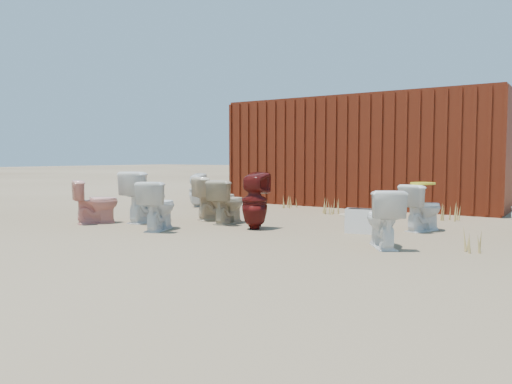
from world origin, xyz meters
The scene contains 21 objects.
ground centered at (0.00, 0.00, 0.00)m, with size 100.00×100.00×0.00m, color brown.
shipping_container centered at (0.00, 5.20, 1.20)m, with size 6.00×2.40×2.40m, color #44130B.
toilet_front_a centered at (-1.90, 0.12, 0.43)m, with size 0.48×0.83×0.85m, color white.
toilet_front_pink centered at (-2.45, -0.45, 0.36)m, with size 0.40×0.70×0.71m, color #F39C8C.
toilet_front_c centered at (-1.06, -0.44, 0.37)m, with size 0.41×0.72×0.73m, color white.
toilet_front_maroon centered at (0.09, 0.43, 0.43)m, with size 0.39×0.39×0.86m, color #53100E.
toilet_front_e centered at (2.21, 0.03, 0.35)m, with size 0.39×0.69×0.70m, color white.
toilet_back_a centered at (-2.82, 2.51, 0.37)m, with size 0.33×0.34×0.73m, color white.
toilet_back_beige_left centered at (-0.64, 0.72, 0.36)m, with size 0.40×0.70×0.71m, color #C0B08D.
toilet_back_beige_right centered at (-1.12, 1.01, 0.37)m, with size 0.42×0.73×0.75m, color beige.
toilet_back_yellowlid centered at (2.23, 1.66, 0.34)m, with size 0.38×0.67×0.69m, color white.
yellow_lid centered at (2.23, 1.66, 0.70)m, with size 0.35×0.44×0.03m, color gold.
loose_tank centered at (1.60, 0.96, 0.17)m, with size 0.50×0.20×0.35m, color white.
loose_lid_near centered at (0.57, 2.89, 0.01)m, with size 0.38×0.49×0.02m, color #C5B58F.
loose_lid_far centered at (-2.07, 3.44, 0.01)m, with size 0.36×0.47×0.02m, color #C7B490.
weed_clump_a centered at (-2.49, 3.10, 0.17)m, with size 0.36×0.36×0.33m, color #AD8F45.
weed_clump_b centered at (0.16, 2.98, 0.14)m, with size 0.32×0.32×0.28m, color #AD8F45.
weed_clump_c centered at (2.29, 3.16, 0.15)m, with size 0.36×0.36×0.29m, color #AD8F45.
weed_clump_d centered at (-1.02, 3.50, 0.15)m, with size 0.30×0.30×0.29m, color #AD8F45.
weed_clump_e centered at (1.38, 3.34, 0.15)m, with size 0.34×0.34×0.30m, color #AD8F45.
weed_clump_f centered at (3.12, 0.34, 0.13)m, with size 0.28×0.28×0.27m, color #AD8F45.
Camera 1 is at (4.24, -5.76, 1.08)m, focal length 35.00 mm.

